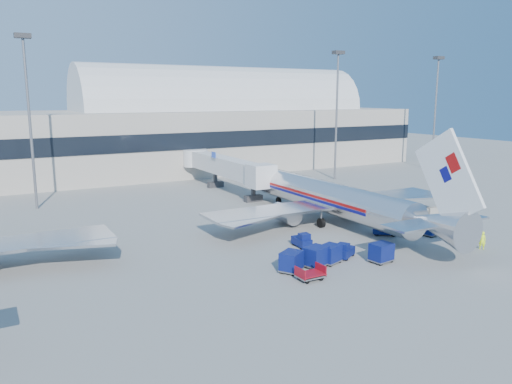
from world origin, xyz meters
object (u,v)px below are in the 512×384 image
barrier_mid (418,213)px  tug_left (302,240)px  mast_west (28,96)px  cart_train_a (330,254)px  barrier_near (399,216)px  tug_lead (345,251)px  cart_open_red (311,275)px  mast_far_east (436,96)px  tug_right (384,228)px  cart_solo_far (431,228)px  airliner_main (334,199)px  jetbridge_near (221,165)px  cart_solo_near (381,252)px  ramp_worker (482,240)px  mast_east (337,96)px  cart_train_c (291,261)px  cart_train_b (316,256)px  barrier_far (437,210)px

barrier_mid → tug_left: (-20.08, -3.68, 0.24)m
mast_west → cart_train_a: (20.61, -37.01, -13.88)m
mast_west → cart_train_a: mast_west is taller
mast_west → barrier_near: bearing=-36.4°
barrier_near → tug_lead: tug_lead is taller
mast_west → tug_lead: mast_west is taller
tug_left → cart_open_red: (-4.53, -7.87, -0.26)m
mast_far_east → tug_right: size_ratio=8.20×
mast_west → mast_far_east: bearing=0.0°
cart_open_red → cart_solo_far: bearing=12.9°
barrier_mid → airliner_main: bearing=167.5°
jetbridge_near → cart_solo_near: jetbridge_near is taller
cart_train_a → ramp_worker: size_ratio=1.28×
jetbridge_near → cart_open_red: size_ratio=12.50×
barrier_near → cart_train_a: cart_train_a is taller
mast_east → cart_train_c: (-33.65, -37.18, -13.83)m
cart_train_b → ramp_worker: cart_train_b is taller
cart_train_a → tug_lead: bearing=-3.3°
mast_east → ramp_worker: 45.30m
cart_train_c → mast_east: bearing=16.6°
cart_train_c → cart_open_red: 2.45m
barrier_near → barrier_mid: size_ratio=1.00×
airliner_main → barrier_near: 8.74m
cart_solo_near → mast_east: bearing=49.4°
cart_train_c → cart_solo_near: (8.50, -1.84, -0.01)m
barrier_mid → cart_train_a: (-20.69, -9.01, 0.47)m
cart_train_a → mast_east: bearing=32.4°
cart_train_a → cart_train_b: (-1.69, -0.16, 0.06)m
barrier_near → cart_train_c: size_ratio=1.18×
cart_train_a → tug_right: bearing=4.3°
barrier_far → barrier_mid: bearing=180.0°
airliner_main → cart_solo_far: 11.33m
mast_east → cart_train_c: mast_east is taller
mast_far_east → cart_train_b: (-56.08, -37.16, -13.81)m
mast_far_east → cart_solo_far: mast_far_east is taller
barrier_near → cart_solo_near: (-13.14, -11.01, 0.50)m
tug_lead → cart_solo_near: bearing=-81.3°
tug_lead → cart_open_red: size_ratio=1.16×
mast_far_east → tug_lead: mast_far_east is taller
barrier_mid → cart_train_c: size_ratio=1.18×
airliner_main → barrier_mid: 11.84m
mast_east → cart_train_c: 52.01m
barrier_near → tug_right: tug_right is taller
mast_east → cart_train_b: bearing=-129.9°
tug_right → ramp_worker: 9.82m
airliner_main → barrier_far: bearing=-9.7°
barrier_mid → tug_lead: 20.33m
tug_lead → cart_train_a: size_ratio=1.10×
mast_east → tug_lead: mast_east is taller
airliner_main → cart_solo_near: (-5.14, -13.52, -1.98)m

